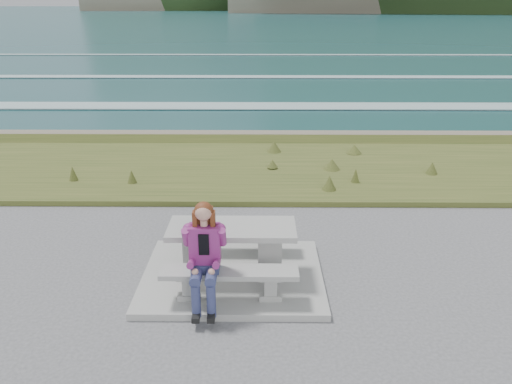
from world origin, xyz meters
TOP-DOWN VIEW (x-y plane):
  - concrete_slab at (0.00, 0.00)m, footprint 2.60×2.10m
  - picnic_table at (0.00, 0.00)m, footprint 1.80×0.75m
  - bench_landward at (0.00, -0.70)m, footprint 1.80×0.35m
  - bench_seaward at (0.00, 0.70)m, footprint 1.80×0.35m
  - grass_verge at (0.00, 5.00)m, footprint 160.00×4.50m
  - shore_drop at (0.00, 7.90)m, footprint 160.00×0.80m
  - ocean at (0.00, 25.09)m, footprint 1600.00×1600.00m
  - seated_woman at (-0.30, -0.83)m, footprint 0.40×0.69m

SIDE VIEW (x-z plane):
  - ocean at x=0.00m, z-range -1.79..-1.70m
  - grass_verge at x=0.00m, z-range -0.11..0.11m
  - shore_drop at x=0.00m, z-range -1.10..1.10m
  - concrete_slab at x=0.00m, z-range 0.00..0.10m
  - bench_landward at x=0.00m, z-range 0.22..0.67m
  - bench_seaward at x=0.00m, z-range 0.22..0.67m
  - seated_woman at x=-0.30m, z-range -0.08..1.31m
  - picnic_table at x=0.00m, z-range 0.31..1.06m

